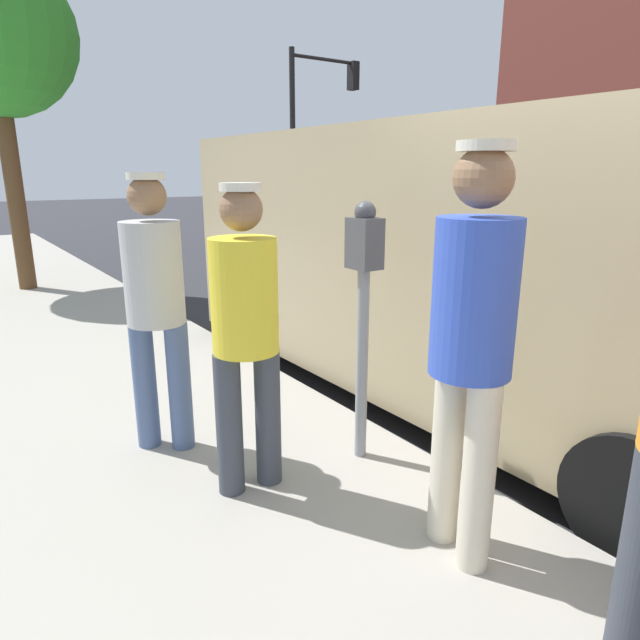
% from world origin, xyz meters
% --- Properties ---
extents(ground_plane, '(80.00, 80.00, 0.00)m').
position_xyz_m(ground_plane, '(0.00, 0.00, 0.00)').
color(ground_plane, '#2D2D33').
extents(parking_meter_near, '(0.14, 0.18, 1.52)m').
position_xyz_m(parking_meter_near, '(1.35, -0.95, 1.18)').
color(parking_meter_near, gray).
rests_on(parking_meter_near, sidewalk_slab).
extents(pedestrian_in_gray, '(0.34, 0.34, 1.67)m').
position_xyz_m(pedestrian_in_gray, '(2.28, -1.74, 1.10)').
color(pedestrian_in_gray, '#4C608C').
rests_on(pedestrian_in_gray, sidewalk_slab).
extents(pedestrian_in_blue, '(0.34, 0.36, 1.78)m').
position_xyz_m(pedestrian_in_blue, '(1.54, -0.02, 1.18)').
color(pedestrian_in_blue, beige).
rests_on(pedestrian_in_blue, sidewalk_slab).
extents(pedestrian_in_yellow, '(0.36, 0.34, 1.62)m').
position_xyz_m(pedestrian_in_yellow, '(2.06, -1.03, 1.07)').
color(pedestrian_in_yellow, '#383D47').
rests_on(pedestrian_in_yellow, sidewalk_slab).
extents(parked_van, '(2.16, 5.22, 2.15)m').
position_xyz_m(parked_van, '(-0.15, -1.64, 1.15)').
color(parked_van, tan).
rests_on(parked_van, ground).
extents(traffic_light_corner, '(2.48, 0.42, 5.20)m').
position_xyz_m(traffic_light_corner, '(-6.49, -12.72, 3.52)').
color(traffic_light_corner, black).
rests_on(traffic_light_corner, ground).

